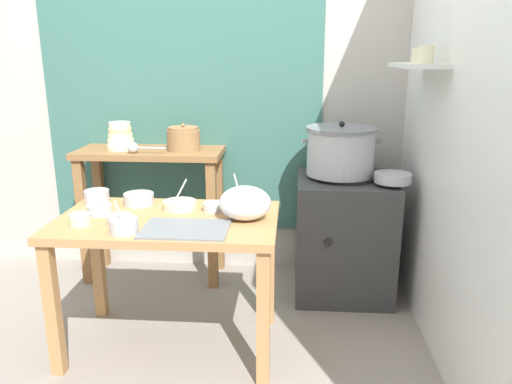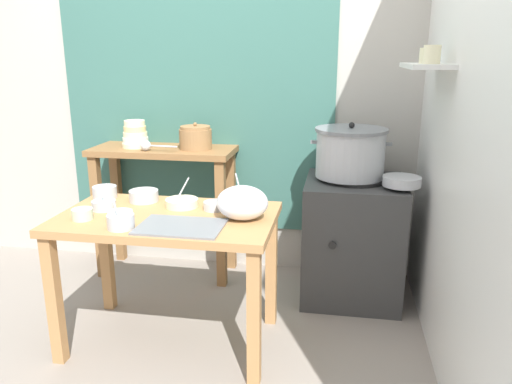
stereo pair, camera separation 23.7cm
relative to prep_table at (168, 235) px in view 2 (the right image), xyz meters
The scene contains 22 objects.
ground_plane 0.61m from the prep_table, 51.24° to the left, with size 9.00×9.00×0.00m, color gray.
wall_back 1.31m from the prep_table, 85.11° to the left, with size 4.40×0.12×2.60m.
wall_right 1.59m from the prep_table, ahead, with size 0.30×3.20×2.60m.
prep_table is the anchor object (origin of this frame).
back_shelf_table 0.91m from the prep_table, 110.87° to the left, with size 0.96×0.40×0.90m.
stove_block 1.21m from the prep_table, 36.77° to the left, with size 0.60×0.61×0.78m.
steamer_pot 1.22m from the prep_table, 38.72° to the left, with size 0.48×0.44×0.34m.
clay_pot 0.92m from the prep_table, 96.17° to the left, with size 0.21×0.21×0.18m.
bowl_stack_enamel 1.05m from the prep_table, 121.30° to the left, with size 0.18×0.18×0.18m.
ladle 0.88m from the prep_table, 117.98° to the left, with size 0.25×0.07×0.07m.
serving_tray 0.24m from the prep_table, 52.58° to the right, with size 0.40×0.28×0.01m, color slate.
plastic_bag 0.44m from the prep_table, ahead, with size 0.26×0.22×0.17m, color white.
wide_pan 1.35m from the prep_table, 24.96° to the left, with size 0.22×0.22×0.05m, color #B7BABF.
prep_bowl_0 0.26m from the prep_table, 153.89° to the right, with size 0.12×0.12×0.04m.
prep_bowl_1 0.43m from the prep_table, 160.14° to the right, with size 0.10×0.10×0.05m.
prep_bowl_2 0.33m from the prep_table, 134.69° to the left, with size 0.16×0.16×0.06m.
prep_bowl_3 0.20m from the prep_table, 77.82° to the left, with size 0.17×0.17×0.16m.
prep_bowl_4 0.38m from the prep_table, behind, with size 0.13×0.13×0.14m.
prep_bowl_5 0.53m from the prep_table, 152.62° to the left, with size 0.13×0.13×0.07m.
prep_bowl_6 0.43m from the prep_table, 30.62° to the left, with size 0.12×0.12×0.18m.
prep_bowl_7 0.28m from the prep_table, 29.93° to the left, with size 0.11×0.11×0.04m.
prep_bowl_8 0.31m from the prep_table, 122.16° to the right, with size 0.13×0.13×0.15m.
Camera 2 is at (0.84, -2.28, 1.51)m, focal length 34.53 mm.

